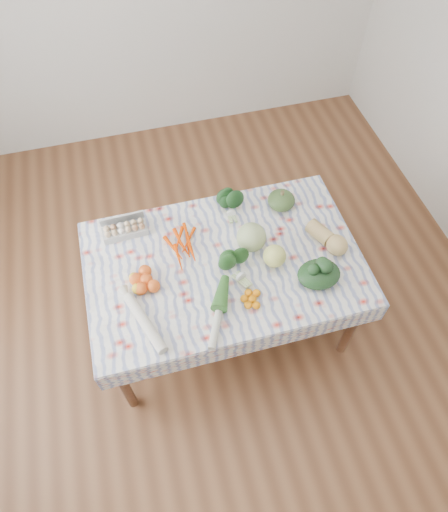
{
  "coord_description": "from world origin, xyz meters",
  "views": [
    {
      "loc": [
        -0.4,
        -1.49,
        3.04
      ],
      "look_at": [
        0.0,
        0.0,
        0.82
      ],
      "focal_mm": 32.0,
      "sensor_mm": 36.0,
      "label": 1
    }
  ],
  "objects_px": {
    "egg_carton": "(125,230)",
    "butternut_squash": "(328,237)",
    "cabbage": "(251,237)",
    "kabocha_squash": "(281,200)",
    "dining_table": "(224,269)",
    "grapefruit": "(275,256)"
  },
  "relations": [
    {
      "from": "egg_carton",
      "to": "cabbage",
      "type": "distance_m",
      "value": 0.79
    },
    {
      "from": "egg_carton",
      "to": "dining_table",
      "type": "bearing_deg",
      "value": -36.21
    },
    {
      "from": "dining_table",
      "to": "grapefruit",
      "type": "xyz_separation_m",
      "value": [
        0.29,
        -0.08,
        0.15
      ]
    },
    {
      "from": "dining_table",
      "to": "cabbage",
      "type": "relative_size",
      "value": 8.86
    },
    {
      "from": "butternut_squash",
      "to": "dining_table",
      "type": "bearing_deg",
      "value": 151.73
    },
    {
      "from": "butternut_squash",
      "to": "egg_carton",
      "type": "bearing_deg",
      "value": 136.2
    },
    {
      "from": "cabbage",
      "to": "kabocha_squash",
      "type": "bearing_deg",
      "value": 42.53
    },
    {
      "from": "egg_carton",
      "to": "grapefruit",
      "type": "bearing_deg",
      "value": -30.79
    },
    {
      "from": "dining_table",
      "to": "egg_carton",
      "type": "relative_size",
      "value": 5.75
    },
    {
      "from": "dining_table",
      "to": "kabocha_squash",
      "type": "xyz_separation_m",
      "value": [
        0.47,
        0.33,
        0.14
      ]
    },
    {
      "from": "kabocha_squash",
      "to": "butternut_squash",
      "type": "bearing_deg",
      "value": -64.24
    },
    {
      "from": "dining_table",
      "to": "butternut_squash",
      "type": "relative_size",
      "value": 5.75
    },
    {
      "from": "dining_table",
      "to": "egg_carton",
      "type": "bearing_deg",
      "value": 146.23
    },
    {
      "from": "egg_carton",
      "to": "butternut_squash",
      "type": "relative_size",
      "value": 1.0
    },
    {
      "from": "cabbage",
      "to": "grapefruit",
      "type": "height_order",
      "value": "cabbage"
    },
    {
      "from": "kabocha_squash",
      "to": "butternut_squash",
      "type": "xyz_separation_m",
      "value": [
        0.17,
        -0.36,
        0.01
      ]
    },
    {
      "from": "kabocha_squash",
      "to": "butternut_squash",
      "type": "relative_size",
      "value": 0.64
    },
    {
      "from": "egg_carton",
      "to": "cabbage",
      "type": "relative_size",
      "value": 1.54
    },
    {
      "from": "butternut_squash",
      "to": "cabbage",
      "type": "bearing_deg",
      "value": 142.13
    },
    {
      "from": "dining_table",
      "to": "butternut_squash",
      "type": "height_order",
      "value": "butternut_squash"
    },
    {
      "from": "butternut_squash",
      "to": "kabocha_squash",
      "type": "bearing_deg",
      "value": 90.29
    },
    {
      "from": "egg_carton",
      "to": "grapefruit",
      "type": "distance_m",
      "value": 0.94
    }
  ]
}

